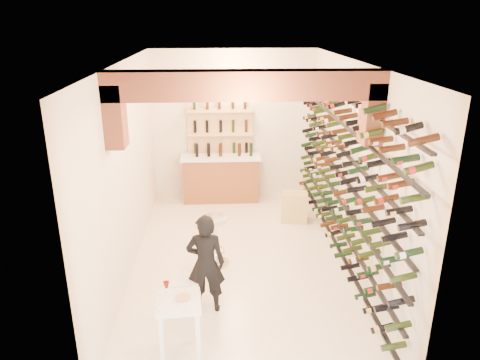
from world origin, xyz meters
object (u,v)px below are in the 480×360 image
(white_stool, at_px, (186,293))
(person, at_px, (206,264))
(back_counter, at_px, (221,177))
(tasting_table, at_px, (179,310))
(wine_rack, at_px, (338,170))
(crate_lower, at_px, (294,213))
(chrome_barstool, at_px, (215,237))

(white_stool, height_order, person, person)
(white_stool, relative_size, person, 0.33)
(back_counter, xyz_separation_m, person, (-0.24, -3.98, 0.18))
(tasting_table, bearing_deg, wine_rack, 37.85)
(tasting_table, distance_m, white_stool, 0.98)
(wine_rack, distance_m, tasting_table, 3.36)
(person, bearing_deg, crate_lower, -118.09)
(white_stool, xyz_separation_m, chrome_barstool, (0.40, 1.17, 0.25))
(white_stool, bearing_deg, tasting_table, -90.95)
(wine_rack, bearing_deg, back_counter, 124.66)
(tasting_table, distance_m, crate_lower, 4.18)
(wine_rack, relative_size, back_counter, 3.35)
(back_counter, bearing_deg, wine_rack, -55.34)
(chrome_barstool, bearing_deg, white_stool, -108.79)
(chrome_barstool, height_order, crate_lower, chrome_barstool)
(person, relative_size, crate_lower, 2.76)
(wine_rack, height_order, white_stool, wine_rack)
(tasting_table, bearing_deg, person, 66.13)
(person, bearing_deg, back_counter, -90.82)
(tasting_table, relative_size, crate_lower, 1.75)
(person, height_order, chrome_barstool, person)
(person, bearing_deg, wine_rack, -144.69)
(crate_lower, bearing_deg, wine_rack, -74.65)
(white_stool, bearing_deg, chrome_barstool, 71.21)
(back_counter, xyz_separation_m, chrome_barstool, (-0.12, -2.77, -0.05))
(wine_rack, xyz_separation_m, white_stool, (-2.35, -1.29, -1.31))
(white_stool, relative_size, chrome_barstool, 0.56)
(back_counter, distance_m, person, 3.99)
(wine_rack, relative_size, white_stool, 12.09)
(white_stool, bearing_deg, wine_rack, 28.65)
(tasting_table, bearing_deg, crate_lower, 56.92)
(chrome_barstool, bearing_deg, tasting_table, -101.25)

